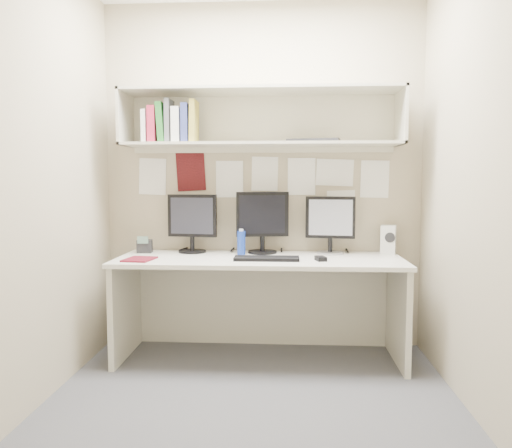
# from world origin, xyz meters

# --- Properties ---
(floor) EXTENTS (2.40, 2.00, 0.01)m
(floor) POSITION_xyz_m (0.00, 0.00, 0.00)
(floor) COLOR #46464B
(floor) RESTS_ON ground
(wall_back) EXTENTS (2.40, 0.02, 2.60)m
(wall_back) POSITION_xyz_m (0.00, 1.00, 1.30)
(wall_back) COLOR tan
(wall_back) RESTS_ON ground
(wall_front) EXTENTS (2.40, 0.02, 2.60)m
(wall_front) POSITION_xyz_m (0.00, -1.00, 1.30)
(wall_front) COLOR tan
(wall_front) RESTS_ON ground
(wall_left) EXTENTS (0.02, 2.00, 2.60)m
(wall_left) POSITION_xyz_m (-1.20, 0.00, 1.30)
(wall_left) COLOR tan
(wall_left) RESTS_ON ground
(wall_right) EXTENTS (0.02, 2.00, 2.60)m
(wall_right) POSITION_xyz_m (1.20, 0.00, 1.30)
(wall_right) COLOR tan
(wall_right) RESTS_ON ground
(desk) EXTENTS (2.00, 0.70, 0.73)m
(desk) POSITION_xyz_m (0.00, 0.65, 0.37)
(desk) COLOR silver
(desk) RESTS_ON floor
(overhead_hutch) EXTENTS (2.00, 0.38, 0.40)m
(overhead_hutch) POSITION_xyz_m (0.00, 0.86, 1.72)
(overhead_hutch) COLOR beige
(overhead_hutch) RESTS_ON wall_back
(pinned_papers) EXTENTS (1.92, 0.01, 0.48)m
(pinned_papers) POSITION_xyz_m (0.00, 0.99, 1.25)
(pinned_papers) COLOR white
(pinned_papers) RESTS_ON wall_back
(monitor_left) EXTENTS (0.38, 0.21, 0.44)m
(monitor_left) POSITION_xyz_m (-0.52, 0.87, 0.97)
(monitor_left) COLOR black
(monitor_left) RESTS_ON desk
(monitor_center) EXTENTS (0.39, 0.22, 0.46)m
(monitor_center) POSITION_xyz_m (0.01, 0.87, 0.98)
(monitor_center) COLOR black
(monitor_center) RESTS_ON desk
(monitor_right) EXTENTS (0.36, 0.20, 0.42)m
(monitor_right) POSITION_xyz_m (0.51, 0.87, 0.96)
(monitor_right) COLOR #A5A5AA
(monitor_right) RESTS_ON desk
(keyboard) EXTENTS (0.44, 0.16, 0.02)m
(keyboard) POSITION_xyz_m (0.05, 0.53, 0.74)
(keyboard) COLOR black
(keyboard) RESTS_ON desk
(mouse) EXTENTS (0.08, 0.11, 0.03)m
(mouse) POSITION_xyz_m (0.42, 0.53, 0.74)
(mouse) COLOR black
(mouse) RESTS_ON desk
(speaker) EXTENTS (0.13, 0.13, 0.21)m
(speaker) POSITION_xyz_m (0.94, 0.89, 0.84)
(speaker) COLOR silver
(speaker) RESTS_ON desk
(blue_bottle) EXTENTS (0.06, 0.06, 0.19)m
(blue_bottle) POSITION_xyz_m (-0.14, 0.77, 0.82)
(blue_bottle) COLOR #16339A
(blue_bottle) RESTS_ON desk
(maroon_notebook) EXTENTS (0.21, 0.24, 0.01)m
(maroon_notebook) POSITION_xyz_m (-0.81, 0.48, 0.74)
(maroon_notebook) COLOR maroon
(maroon_notebook) RESTS_ON desk
(desk_phone) EXTENTS (0.11, 0.10, 0.13)m
(desk_phone) POSITION_xyz_m (-0.87, 0.83, 0.78)
(desk_phone) COLOR black
(desk_phone) RESTS_ON desk
(book_stack) EXTENTS (0.38, 0.19, 0.31)m
(book_stack) POSITION_xyz_m (-0.64, 0.76, 1.68)
(book_stack) COLOR silver
(book_stack) RESTS_ON overhead_hutch
(hutch_tray) EXTENTS (0.39, 0.22, 0.03)m
(hutch_tray) POSITION_xyz_m (0.38, 0.80, 1.55)
(hutch_tray) COLOR black
(hutch_tray) RESTS_ON overhead_hutch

